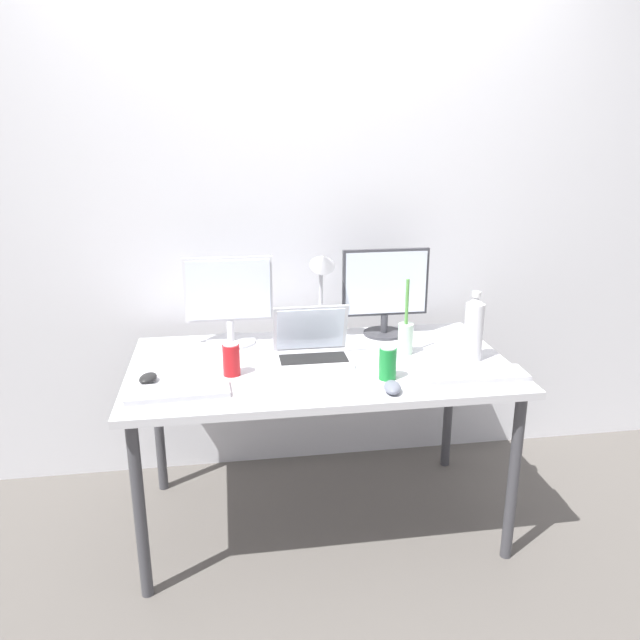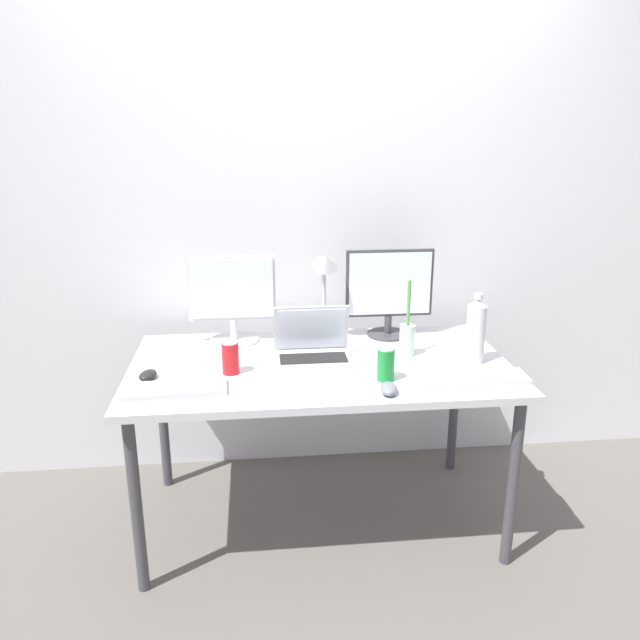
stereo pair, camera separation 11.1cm
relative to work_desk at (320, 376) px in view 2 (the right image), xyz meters
The scene contains 15 objects.
ground_plane 0.68m from the work_desk, ahead, with size 16.00×16.00×0.00m, color #5B5651.
wall_back 0.86m from the work_desk, 90.00° to the left, with size 7.00×0.08×2.60m, color silver.
work_desk is the anchor object (origin of this frame).
monitor_left 0.53m from the work_desk, 140.27° to the left, with size 0.38×0.22×0.38m.
monitor_center 0.53m from the work_desk, 41.14° to the left, with size 0.39×0.19×0.40m.
laptop_silver 0.12m from the work_desk, 127.28° to the left, with size 0.31×0.22×0.22m.
keyboard_main 0.62m from the work_desk, 23.36° to the right, with size 0.39×0.13×0.02m, color #B2B2B7.
keyboard_aux 0.60m from the work_desk, 156.98° to the right, with size 0.37×0.14×0.02m, color #B2B2B7.
mouse_by_keyboard 0.40m from the work_desk, 57.29° to the right, with size 0.06×0.10×0.04m, color slate.
mouse_by_laptop 0.68m from the work_desk, behind, with size 0.06×0.09×0.03m, color black.
water_bottle 0.65m from the work_desk, ahead, with size 0.08×0.08×0.29m.
soda_can_near_keyboard 0.38m from the work_desk, 167.76° to the right, with size 0.07×0.07×0.13m.
soda_can_by_laptop 0.33m from the work_desk, 42.37° to the right, with size 0.07×0.07×0.13m.
bamboo_vase 0.40m from the work_desk, ahead, with size 0.06×0.06×0.32m.
desk_lamp 0.44m from the work_desk, 79.00° to the left, with size 0.11×0.18×0.42m.
Camera 2 is at (-0.25, -2.34, 1.66)m, focal length 35.00 mm.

